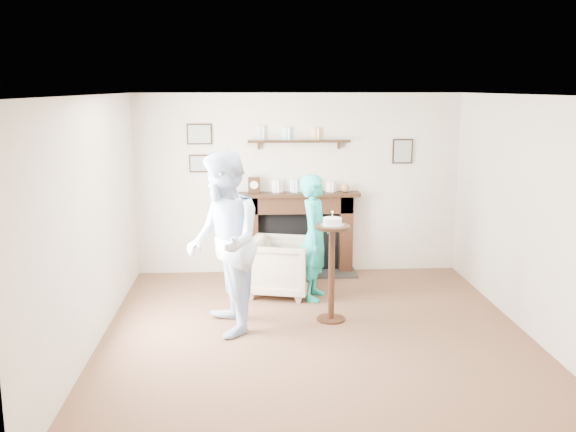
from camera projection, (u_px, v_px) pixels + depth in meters
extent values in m
plane|color=brown|center=(317.00, 337.00, 6.72)|extent=(5.00, 5.00, 0.00)
cube|color=beige|center=(298.00, 184.00, 8.92)|extent=(4.50, 0.04, 2.50)
cube|color=beige|center=(91.00, 224.00, 6.34)|extent=(0.04, 5.00, 2.50)
cube|color=beige|center=(534.00, 218.00, 6.61)|extent=(0.04, 5.00, 2.50)
cube|color=white|center=(319.00, 95.00, 6.23)|extent=(4.50, 5.00, 0.04)
cube|color=black|center=(252.00, 235.00, 8.92)|extent=(0.18, 0.20, 1.10)
cube|color=black|center=(346.00, 234.00, 9.00)|extent=(0.18, 0.20, 1.10)
cube|color=black|center=(299.00, 204.00, 8.88)|extent=(1.50, 0.20, 0.24)
cube|color=black|center=(298.00, 242.00, 9.05)|extent=(1.14, 0.06, 0.86)
cube|color=#292725|center=(299.00, 274.00, 8.95)|extent=(1.60, 0.44, 0.03)
cube|color=black|center=(299.00, 194.00, 8.82)|extent=(1.68, 0.26, 0.05)
cube|color=black|center=(299.00, 141.00, 8.73)|extent=(1.40, 0.15, 0.03)
cube|color=black|center=(199.00, 134.00, 8.69)|extent=(0.34, 0.03, 0.28)
cube|color=black|center=(200.00, 163.00, 8.76)|extent=(0.30, 0.03, 0.24)
cube|color=black|center=(403.00, 151.00, 8.90)|extent=(0.28, 0.03, 0.34)
cube|color=black|center=(254.00, 185.00, 8.75)|extent=(0.16, 0.09, 0.22)
cylinder|color=silver|center=(254.00, 185.00, 8.71)|extent=(0.11, 0.01, 0.11)
sphere|color=green|center=(345.00, 188.00, 8.84)|extent=(0.12, 0.12, 0.12)
imported|color=tan|center=(281.00, 294.00, 8.14)|extent=(0.95, 0.94, 0.72)
imported|color=#ABBCD5|center=(225.00, 331.00, 6.89)|extent=(0.91, 1.07, 1.95)
imported|color=#1FB4A0|center=(314.00, 298.00, 7.99)|extent=(0.50, 0.64, 1.55)
cylinder|color=black|center=(331.00, 319.00, 7.22)|extent=(0.32, 0.32, 0.02)
cylinder|color=black|center=(332.00, 274.00, 7.12)|extent=(0.07, 0.07, 1.03)
cylinder|color=black|center=(332.00, 227.00, 7.01)|extent=(0.39, 0.39, 0.03)
cylinder|color=silver|center=(332.00, 225.00, 7.01)|extent=(0.26, 0.26, 0.01)
cylinder|color=silver|center=(332.00, 221.00, 7.00)|extent=(0.21, 0.21, 0.07)
cylinder|color=beige|center=(332.00, 215.00, 6.99)|extent=(0.01, 0.01, 0.06)
sphere|color=orange|center=(332.00, 212.00, 6.98)|extent=(0.02, 0.02, 0.02)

